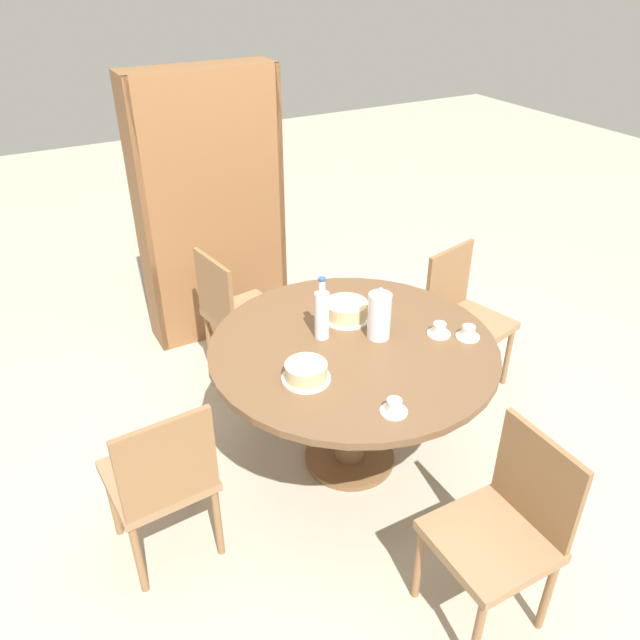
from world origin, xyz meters
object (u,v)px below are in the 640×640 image
object	(u,v)px
chair_a	(237,312)
cup_a	(439,330)
cup_b	(394,407)
chair_b	(161,477)
coffee_pot	(379,314)
cake_main	(346,311)
cup_d	(376,302)
cake_second	(306,372)
chair_c	(503,528)
chair_d	(463,315)
bookshelf	(212,217)
cup_c	(468,333)
water_bottle	(322,314)

from	to	relation	value
chair_a	cup_a	distance (m)	1.33
cup_b	chair_b	bearing A→B (deg)	156.54
coffee_pot	cake_main	bearing A→B (deg)	101.63
chair_b	cup_d	world-z (taller)	chair_b
chair_b	cake_second	world-z (taller)	chair_b
chair_c	chair_d	bearing A→B (deg)	145.35
chair_b	cake_main	distance (m)	1.21
chair_c	cup_d	distance (m)	1.34
bookshelf	chair_a	bearing A→B (deg)	80.13
cup_c	cake_main	bearing A→B (deg)	133.64
chair_a	bookshelf	distance (m)	0.74
chair_a	cake_main	xyz separation A→B (m)	(0.31, -0.77, 0.32)
chair_a	cup_c	distance (m)	1.46
chair_c	cup_c	size ratio (longest dim) A/B	7.46
bookshelf	cup_d	world-z (taller)	bookshelf
bookshelf	cup_b	xyz separation A→B (m)	(-0.02, -2.14, -0.08)
coffee_pot	cake_main	xyz separation A→B (m)	(-0.05, 0.23, -0.08)
cake_second	cup_a	size ratio (longest dim) A/B	1.89
chair_b	cup_d	distance (m)	1.41
bookshelf	cake_main	distance (m)	1.41
chair_a	cake_main	size ratio (longest dim) A/B	3.43
cup_a	water_bottle	bearing A→B (deg)	153.16
chair_a	chair_d	world-z (taller)	same
cake_second	cup_d	world-z (taller)	cake_second
cake_main	water_bottle	bearing A→B (deg)	-153.81
chair_d	bookshelf	world-z (taller)	bookshelf
chair_b	cup_a	xyz separation A→B (m)	(1.43, -0.01, 0.30)
cup_d	cup_b	bearing A→B (deg)	-118.72
bookshelf	cup_d	size ratio (longest dim) A/B	15.39
coffee_pot	cup_a	world-z (taller)	coffee_pot
chair_a	cup_a	bearing A→B (deg)	-159.45
cake_main	cake_second	xyz separation A→B (m)	(-0.43, -0.37, -0.00)
cake_main	cup_b	distance (m)	0.77
water_bottle	cake_main	xyz separation A→B (m)	(0.20, 0.10, -0.09)
chair_a	coffee_pot	size ratio (longest dim) A/B	3.17
chair_d	cup_c	distance (m)	0.75
chair_b	cup_d	size ratio (longest dim) A/B	7.46
cup_b	cup_c	world-z (taller)	same
chair_a	bookshelf	xyz separation A→B (m)	(0.11, 0.62, 0.38)
cake_main	cup_a	distance (m)	0.48
cup_a	cup_d	bearing A→B (deg)	106.37
bookshelf	cup_d	bearing A→B (deg)	106.42
water_bottle	cup_c	xyz separation A→B (m)	(0.62, -0.35, -0.11)
cake_second	cup_d	xyz separation A→B (m)	(0.63, 0.40, -0.01)
cup_a	chair_d	bearing A→B (deg)	37.45
water_bottle	cup_b	world-z (taller)	water_bottle
chair_d	coffee_pot	size ratio (longest dim) A/B	3.17
cup_b	cup_c	xyz separation A→B (m)	(0.64, 0.29, 0.00)
chair_a	bookshelf	world-z (taller)	bookshelf
cake_main	cup_c	distance (m)	0.62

